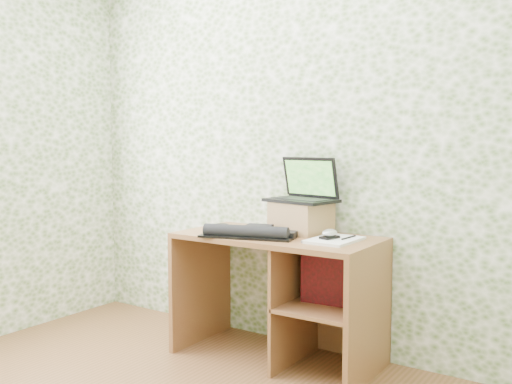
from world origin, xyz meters
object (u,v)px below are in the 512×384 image
Objects in this scene: keyboard at (252,232)px; notepad at (334,240)px; riser at (301,218)px; laptop at (305,191)px; desk at (291,281)px.

keyboard reaches higher than notepad.
riser is 0.71× the size of laptop.
laptop reaches higher than riser.
keyboard is 1.67× the size of notepad.
desk is at bearing -79.51° from laptop.
laptop is (-0.00, 0.16, 0.52)m from desk.
desk is at bearing 175.91° from notepad.
notepad is (0.47, 0.13, -0.02)m from keyboard.
riser reaches higher than notepad.
desk is 0.38m from riser.
desk is 2.16× the size of keyboard.
desk is 2.70× the size of laptop.
riser is (-0.00, 0.12, 0.36)m from desk.
riser is at bearing 90.11° from desk.
notepad is at bearing -0.43° from keyboard.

